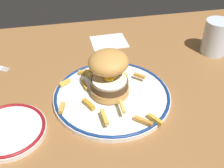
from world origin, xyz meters
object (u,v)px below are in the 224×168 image
burger (109,72)px  side_plate (8,130)px  water_glass (215,39)px  napkin (109,42)px  dinner_plate (112,96)px

burger → side_plate: (-24.36, -8.59, -6.15)cm
water_glass → side_plate: 64.68cm
burger → napkin: (5.20, 26.78, -6.78)cm
burger → side_plate: bearing=-160.6°
water_glass → side_plate: bearing=-159.7°
burger → water_glass: bearing=20.9°
dinner_plate → water_glass: bearing=23.5°
water_glass → napkin: 33.92cm
burger → napkin: burger is taller
dinner_plate → water_glass: 39.18cm
burger → water_glass: (36.20, 13.79, -2.21)cm
dinner_plate → side_plate: same height
side_plate → napkin: side_plate is taller
burger → side_plate: size_ratio=0.82×
water_glass → napkin: bearing=157.3°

